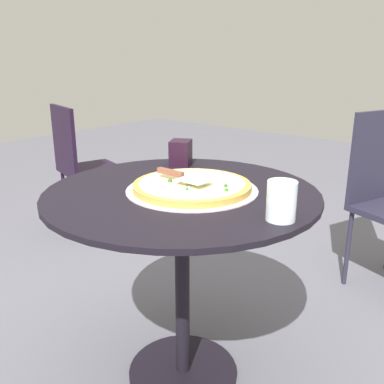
# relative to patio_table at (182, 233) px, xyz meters

# --- Properties ---
(ground_plane) EXTENTS (10.00, 10.00, 0.00)m
(ground_plane) POSITION_rel_patio_table_xyz_m (0.00, 0.00, -0.59)
(ground_plane) COLOR #5B5A66
(patio_table) EXTENTS (0.92, 0.92, 0.75)m
(patio_table) POSITION_rel_patio_table_xyz_m (0.00, 0.00, 0.00)
(patio_table) COLOR black
(patio_table) RESTS_ON ground
(pizza_on_tray) EXTENTS (0.44, 0.44, 0.04)m
(pizza_on_tray) POSITION_rel_patio_table_xyz_m (0.03, 0.02, 0.17)
(pizza_on_tray) COLOR silver
(pizza_on_tray) RESTS_ON patio_table
(pizza_server) EXTENTS (0.21, 0.08, 0.02)m
(pizza_server) POSITION_rel_patio_table_xyz_m (-0.00, 0.00, 0.21)
(pizza_server) COLOR silver
(pizza_server) RESTS_ON pizza_on_tray
(drinking_cup) EXTENTS (0.08, 0.08, 0.11)m
(drinking_cup) POSITION_rel_patio_table_xyz_m (0.39, -0.03, 0.21)
(drinking_cup) COLOR white
(drinking_cup) RESTS_ON patio_table
(napkin_dispenser) EXTENTS (0.12, 0.12, 0.10)m
(napkin_dispenser) POSITION_rel_patio_table_xyz_m (-0.23, 0.26, 0.21)
(napkin_dispenser) COLOR black
(napkin_dispenser) RESTS_ON patio_table
(patio_chair_corner) EXTENTS (0.44, 0.44, 0.88)m
(patio_chair_corner) POSITION_rel_patio_table_xyz_m (-1.41, 0.61, -0.08)
(patio_chair_corner) COLOR black
(patio_chair_corner) RESTS_ON ground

